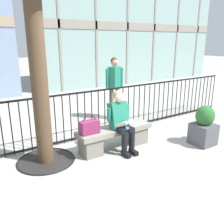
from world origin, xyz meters
TOP-DOWN VIEW (x-y plane):
  - ground_plane at (0.00, 0.00)m, footprint 60.00×60.00m
  - stone_bench at (0.00, 0.00)m, footprint 1.60×0.44m
  - seated_person_with_phone at (0.06, -0.13)m, footprint 0.52×0.66m
  - handbag_on_bench at (-0.58, -0.01)m, footprint 0.36×0.19m
  - bystander_at_railing at (1.08, 1.63)m, footprint 0.55×0.38m
  - plaza_railing at (0.00, 0.80)m, footprint 8.78×0.04m
  - planter at (1.68, -0.86)m, footprint 0.45×0.45m

SIDE VIEW (x-z plane):
  - ground_plane at x=0.00m, z-range 0.00..0.00m
  - stone_bench at x=0.00m, z-range 0.05..0.50m
  - planter at x=1.68m, z-range -0.03..0.82m
  - plaza_railing at x=0.00m, z-range 0.01..1.09m
  - handbag_on_bench at x=-0.58m, z-range 0.39..0.77m
  - seated_person_with_phone at x=0.06m, z-range 0.04..1.26m
  - bystander_at_railing at x=1.08m, z-range 0.15..1.86m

